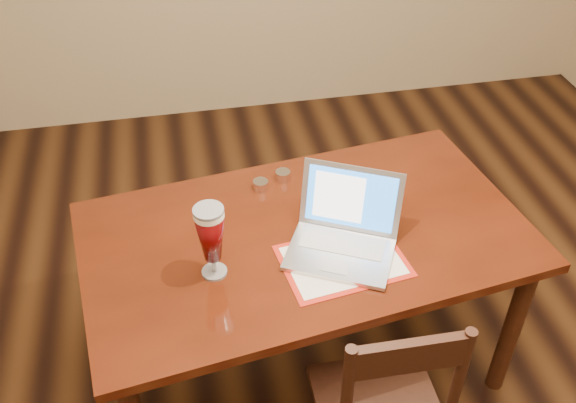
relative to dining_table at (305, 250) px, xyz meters
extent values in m
cube|color=#4A1809|center=(0.01, 0.01, 0.06)|extent=(1.73, 1.12, 0.04)
cylinder|color=#38180E|center=(0.78, -0.27, -0.32)|extent=(0.07, 0.07, 0.72)
cylinder|color=#38180E|center=(-0.77, 0.28, -0.32)|extent=(0.07, 0.07, 0.72)
cylinder|color=#38180E|center=(0.68, 0.48, -0.32)|extent=(0.07, 0.07, 0.72)
cube|color=#B01D10|center=(0.10, -0.16, 0.08)|extent=(0.46, 0.36, 0.00)
cube|color=white|center=(0.10, -0.16, 0.08)|extent=(0.42, 0.31, 0.00)
cube|color=#B7B7BC|center=(0.09, -0.14, 0.09)|extent=(0.43, 0.39, 0.02)
cube|color=#BCBDC1|center=(0.11, -0.10, 0.10)|extent=(0.31, 0.24, 0.00)
cube|color=#B3B3B8|center=(0.06, -0.20, 0.10)|extent=(0.11, 0.10, 0.00)
cube|color=#B7B7BC|center=(0.16, 0.00, 0.22)|extent=(0.35, 0.23, 0.24)
cube|color=blue|center=(0.16, -0.01, 0.22)|extent=(0.31, 0.20, 0.20)
cube|color=white|center=(0.12, 0.01, 0.22)|extent=(0.18, 0.12, 0.17)
cylinder|color=silver|center=(-0.35, -0.13, 0.09)|extent=(0.09, 0.09, 0.01)
cylinder|color=silver|center=(-0.35, -0.13, 0.12)|extent=(0.01, 0.01, 0.06)
cylinder|color=white|center=(-0.35, -0.13, 0.34)|extent=(0.10, 0.10, 0.02)
cylinder|color=silver|center=(-0.35, -0.13, 0.36)|extent=(0.10, 0.10, 0.01)
cylinder|color=silver|center=(-0.12, 0.29, 0.10)|extent=(0.06, 0.06, 0.04)
cylinder|color=silver|center=(-0.02, 0.34, 0.10)|extent=(0.06, 0.06, 0.04)
cylinder|color=black|center=(0.31, -0.38, -0.48)|extent=(0.04, 0.04, 0.40)
cylinder|color=black|center=(0.30, -0.70, 0.03)|extent=(0.04, 0.04, 0.53)
cube|color=black|center=(0.13, -0.69, 0.22)|extent=(0.33, 0.04, 0.12)
camera|label=1|loc=(-0.40, -1.69, 1.65)|focal=40.00mm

